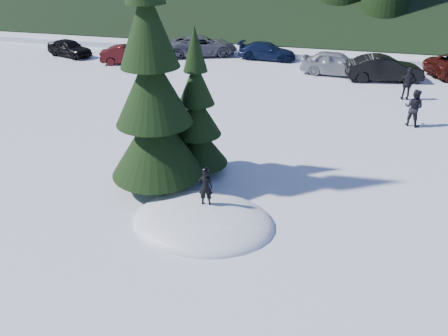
% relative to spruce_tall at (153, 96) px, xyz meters
% --- Properties ---
extents(ground, '(200.00, 200.00, 0.00)m').
position_rel_spruce_tall_xyz_m(ground, '(2.20, -1.80, -3.32)').
color(ground, white).
rests_on(ground, ground).
extents(snow_mound, '(4.48, 3.52, 0.96)m').
position_rel_spruce_tall_xyz_m(snow_mound, '(2.20, -1.80, -3.32)').
color(snow_mound, white).
rests_on(snow_mound, ground).
extents(spruce_tall, '(3.20, 3.20, 8.60)m').
position_rel_spruce_tall_xyz_m(spruce_tall, '(0.00, 0.00, 0.00)').
color(spruce_tall, black).
rests_on(spruce_tall, ground).
extents(spruce_short, '(2.20, 2.20, 5.37)m').
position_rel_spruce_tall_xyz_m(spruce_short, '(1.00, 1.40, -1.22)').
color(spruce_short, black).
rests_on(spruce_short, ground).
extents(child_skier, '(0.47, 0.35, 1.20)m').
position_rel_spruce_tall_xyz_m(child_skier, '(2.19, -1.46, -2.24)').
color(child_skier, black).
rests_on(child_skier, snow_mound).
extents(adult_0, '(1.05, 0.96, 1.75)m').
position_rel_spruce_tall_xyz_m(adult_0, '(9.25, 8.55, -2.44)').
color(adult_0, black).
rests_on(adult_0, ground).
extents(adult_1, '(1.06, 0.47, 1.79)m').
position_rel_spruce_tall_xyz_m(adult_1, '(9.36, 12.56, -2.42)').
color(adult_1, black).
rests_on(adult_1, ground).
extents(car_0, '(4.08, 2.64, 1.29)m').
position_rel_spruce_tall_xyz_m(car_0, '(-14.37, 16.81, -2.67)').
color(car_0, black).
rests_on(car_0, ground).
extents(car_1, '(4.05, 2.55, 1.26)m').
position_rel_spruce_tall_xyz_m(car_1, '(-9.09, 15.99, -2.69)').
color(car_1, '#3C0A0B').
rests_on(car_1, ground).
extents(car_2, '(5.89, 4.38, 1.49)m').
position_rel_spruce_tall_xyz_m(car_2, '(-4.78, 19.75, -2.58)').
color(car_2, '#52525A').
rests_on(car_2, ground).
extents(car_3, '(4.32, 1.94, 1.23)m').
position_rel_spruce_tall_xyz_m(car_3, '(0.28, 19.81, -2.70)').
color(car_3, '#0E1633').
rests_on(car_3, ground).
extents(car_4, '(4.58, 2.15, 1.52)m').
position_rel_spruce_tall_xyz_m(car_4, '(5.36, 16.80, -2.56)').
color(car_4, '#969A9E').
rests_on(car_4, ground).
extents(car_5, '(4.89, 2.50, 1.54)m').
position_rel_spruce_tall_xyz_m(car_5, '(8.31, 16.18, -2.55)').
color(car_5, black).
rests_on(car_5, ground).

